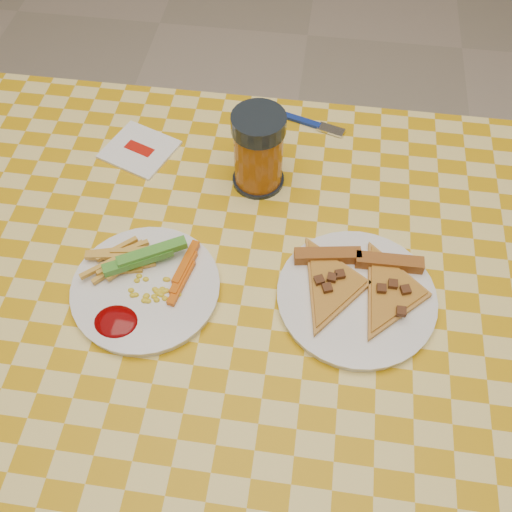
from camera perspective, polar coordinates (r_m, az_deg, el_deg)
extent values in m
plane|color=beige|center=(1.58, -0.70, -17.58)|extent=(8.00, 8.00, 0.00)
cylinder|color=silver|center=(1.53, -19.31, 2.41)|extent=(0.06, 0.06, 0.71)
cylinder|color=silver|center=(1.47, 22.51, -2.27)|extent=(0.06, 0.06, 0.71)
cube|color=#502E1B|center=(0.90, -1.17, -3.83)|extent=(1.20, 0.80, 0.04)
cylinder|color=white|center=(0.89, -10.93, -3.26)|extent=(0.28, 0.28, 0.01)
cylinder|color=white|center=(0.88, 9.98, -4.13)|extent=(0.31, 0.31, 0.01)
cube|color=#116C13|center=(0.88, -11.04, -0.02)|extent=(0.11, 0.09, 0.02)
cube|color=#D95A09|center=(0.88, -7.24, -1.68)|extent=(0.07, 0.09, 0.02)
ellipsoid|color=#6D0203|center=(0.86, -13.82, -6.41)|extent=(0.07, 0.06, 0.01)
cube|color=#A56925|center=(0.89, 7.15, -0.03)|extent=(0.11, 0.04, 0.02)
cube|color=#A56925|center=(0.90, 13.17, -0.68)|extent=(0.10, 0.02, 0.02)
cylinder|color=black|center=(1.01, 0.23, 7.69)|extent=(0.09, 0.09, 0.01)
cylinder|color=#934A10|center=(0.97, 0.24, 9.90)|extent=(0.08, 0.08, 0.12)
cylinder|color=black|center=(0.92, 0.26, 13.08)|extent=(0.09, 0.09, 0.03)
cube|color=white|center=(1.08, -11.57, 10.38)|extent=(0.15, 0.14, 0.01)
cube|color=red|center=(1.08, -11.60, 10.49)|extent=(0.06, 0.04, 0.00)
cube|color=navy|center=(1.12, 3.71, 13.64)|extent=(0.11, 0.05, 0.01)
cube|color=silver|center=(1.11, 7.51, 12.42)|extent=(0.05, 0.04, 0.00)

